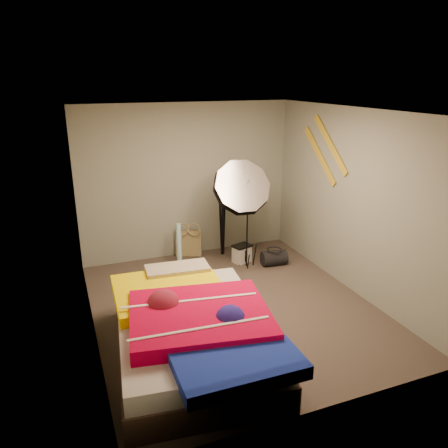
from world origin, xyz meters
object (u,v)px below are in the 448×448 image
camera_case (242,254)px  photo_umbrella (241,189)px  tote_bag (189,243)px  duffel_bag (274,258)px  wrapping_roll (179,245)px  camera_tripod (223,213)px  bed (193,330)px

camera_case → photo_umbrella: (-0.15, -0.27, 1.17)m
tote_bag → duffel_bag: tote_bag is taller
wrapping_roll → duffel_bag: bearing=-21.7°
camera_tripod → duffel_bag: bearing=-49.9°
camera_case → wrapping_roll: bearing=146.6°
wrapping_roll → photo_umbrella: photo_umbrella is taller
tote_bag → camera_case: (0.72, -0.59, -0.08)m
duffel_bag → photo_umbrella: bearing=-176.8°
duffel_bag → bed: (-1.93, -1.84, 0.20)m
bed → camera_tripod: camera_tripod is taller
camera_case → bed: (-1.50, -2.13, 0.19)m
camera_case → tote_bag: bearing=122.5°
duffel_bag → bed: bearing=-130.5°
camera_case → duffel_bag: camera_case is taller
tote_bag → camera_tripod: size_ratio=0.34×
camera_case → bed: bed is taller
wrapping_roll → camera_tripod: bearing=11.4°
wrapping_roll → bed: (-0.52, -2.40, -0.02)m
duffel_bag → camera_case: bearing=151.6°
camera_case → duffel_bag: (0.43, -0.30, -0.01)m
wrapping_roll → photo_umbrella: bearing=-32.9°
tote_bag → photo_umbrella: photo_umbrella is taller
tote_bag → bed: bed is taller
wrapping_roll → camera_tripod: size_ratio=0.54×
camera_case → photo_umbrella: size_ratio=0.15×
wrapping_roll → camera_case: size_ratio=2.52×
camera_tripod → tote_bag: bearing=163.4°
bed → duffel_bag: bearing=43.6°
tote_bag → duffel_bag: 1.46m
tote_bag → bed: size_ratio=0.17×
camera_case → duffel_bag: size_ratio=0.68×
wrapping_roll → duffel_bag: wrapping_roll is taller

